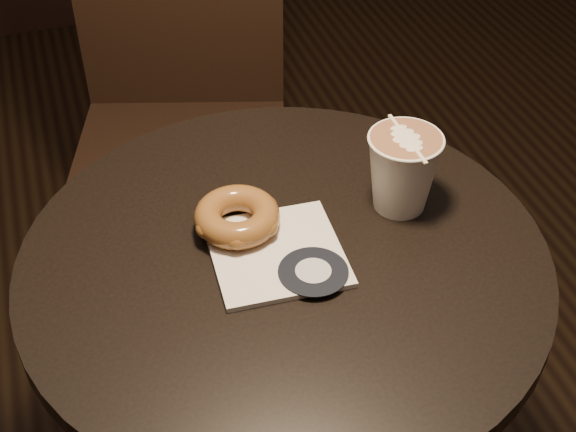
{
  "coord_description": "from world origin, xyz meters",
  "views": [
    {
      "loc": [
        -0.23,
        -0.73,
        1.47
      ],
      "look_at": [
        0.01,
        0.03,
        0.79
      ],
      "focal_mm": 50.0,
      "sensor_mm": 36.0,
      "label": 1
    }
  ],
  "objects_px": {
    "cafe_table": "(285,351)",
    "latte_cup": "(402,172)",
    "doughnut": "(237,216)",
    "chair": "(181,81)",
    "pastry_bag": "(277,253)"
  },
  "relations": [
    {
      "from": "chair",
      "to": "cafe_table",
      "type": "bearing_deg",
      "value": -73.23
    },
    {
      "from": "pastry_bag",
      "to": "cafe_table",
      "type": "bearing_deg",
      "value": 11.61
    },
    {
      "from": "cafe_table",
      "to": "doughnut",
      "type": "relative_size",
      "value": 6.51
    },
    {
      "from": "doughnut",
      "to": "latte_cup",
      "type": "distance_m",
      "value": 0.23
    },
    {
      "from": "cafe_table",
      "to": "pastry_bag",
      "type": "relative_size",
      "value": 4.48
    },
    {
      "from": "cafe_table",
      "to": "chair",
      "type": "xyz_separation_m",
      "value": [
        0.0,
        0.71,
        0.05
      ]
    },
    {
      "from": "pastry_bag",
      "to": "latte_cup",
      "type": "bearing_deg",
      "value": 16.35
    },
    {
      "from": "cafe_table",
      "to": "latte_cup",
      "type": "height_order",
      "value": "latte_cup"
    },
    {
      "from": "cafe_table",
      "to": "latte_cup",
      "type": "xyz_separation_m",
      "value": [
        0.18,
        0.04,
        0.26
      ]
    },
    {
      "from": "chair",
      "to": "pastry_bag",
      "type": "bearing_deg",
      "value": -74.11
    },
    {
      "from": "cafe_table",
      "to": "doughnut",
      "type": "distance_m",
      "value": 0.24
    },
    {
      "from": "pastry_bag",
      "to": "doughnut",
      "type": "relative_size",
      "value": 1.45
    },
    {
      "from": "chair",
      "to": "latte_cup",
      "type": "xyz_separation_m",
      "value": [
        0.18,
        -0.66,
        0.2
      ]
    },
    {
      "from": "cafe_table",
      "to": "latte_cup",
      "type": "distance_m",
      "value": 0.32
    },
    {
      "from": "doughnut",
      "to": "latte_cup",
      "type": "relative_size",
      "value": 1.01
    }
  ]
}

